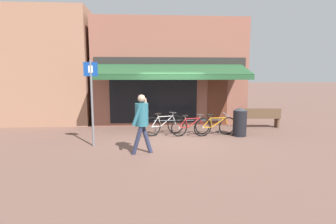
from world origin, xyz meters
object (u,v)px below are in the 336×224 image
Objects in this scene: bicycle_red at (191,126)px; park_bench at (261,117)px; bicycle_orange at (215,126)px; parking_sign at (92,95)px; bicycle_silver at (164,125)px; pedestrian_adult at (142,118)px; litter_bin at (240,122)px.

bicycle_red is 3.59m from park_bench.
park_bench is at bearing 17.71° from bicycle_orange.
park_bench is at bearing 21.36° from parking_sign.
bicycle_red is (1.03, -0.14, -0.03)m from bicycle_silver.
bicycle_silver is 2.65m from pedestrian_adult.
parking_sign is at bearing -171.40° from bicycle_silver.
bicycle_orange is (0.91, -0.17, 0.02)m from bicycle_red.
pedestrian_adult is (-2.72, -2.13, 0.69)m from bicycle_orange.
pedestrian_adult is 4.21m from litter_bin.
parking_sign reaches higher than bicycle_red.
parking_sign is (-4.33, -1.19, 1.30)m from bicycle_orange.
bicycle_silver is at bearing 157.82° from bicycle_orange.
litter_bin is (3.64, 2.05, -0.53)m from pedestrian_adult.
litter_bin is at bearing -18.17° from bicycle_orange.
bicycle_silver is at bearing 153.03° from bicycle_red.
bicycle_orange reaches higher than park_bench.
pedestrian_adult reaches higher than park_bench.
bicycle_red is at bearing -155.73° from park_bench.
bicycle_red is 0.58× the size of parking_sign.
parking_sign is (-2.39, -1.50, 1.29)m from bicycle_silver.
bicycle_orange reaches higher than bicycle_red.
pedestrian_adult is (-1.81, -2.30, 0.72)m from bicycle_red.
bicycle_silver is 1.02× the size of park_bench.
parking_sign is (-3.42, -1.36, 1.32)m from bicycle_red.
bicycle_orange is at bearing -145.96° from park_bench.
parking_sign reaches higher than park_bench.
bicycle_orange is 1.61× the size of litter_bin.
parking_sign reaches higher than litter_bin.
bicycle_silver reaches higher than park_bench.
litter_bin is at bearing 11.94° from parking_sign.
park_bench is (1.51, 1.54, -0.08)m from litter_bin.
bicycle_silver is 0.95× the size of bicycle_orange.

